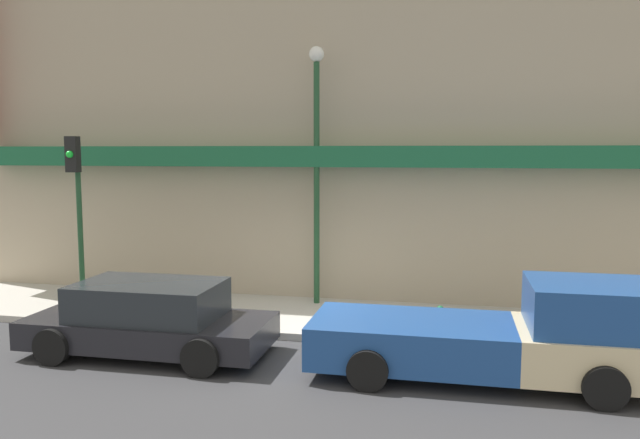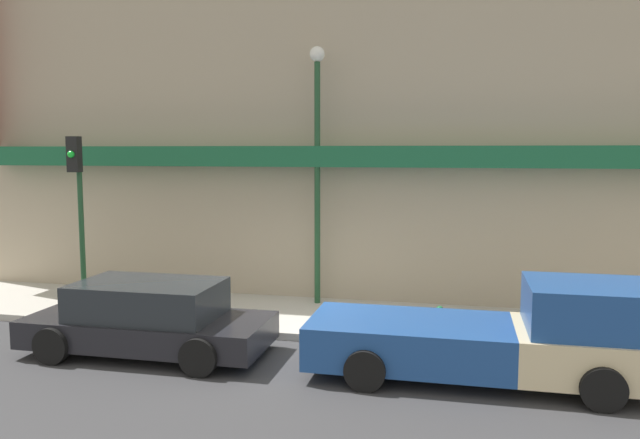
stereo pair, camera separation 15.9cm
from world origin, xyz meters
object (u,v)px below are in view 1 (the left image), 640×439
at_px(pickup_truck, 506,336).
at_px(fire_hydrant, 440,321).
at_px(street_lamp, 317,147).
at_px(parked_car, 149,319).
at_px(traffic_light, 77,193).

bearing_deg(pickup_truck, fire_hydrant, 122.84).
height_order(pickup_truck, street_lamp, street_lamp).
height_order(parked_car, traffic_light, traffic_light).
bearing_deg(fire_hydrant, street_lamp, 144.38).
bearing_deg(traffic_light, pickup_truck, -12.34).
height_order(pickup_truck, fire_hydrant, pickup_truck).
bearing_deg(pickup_truck, parked_car, -178.59).
relative_size(street_lamp, traffic_light, 1.53).
relative_size(parked_car, fire_hydrant, 7.49).
relative_size(pickup_truck, parked_car, 1.25).
distance_m(parked_car, street_lamp, 5.65).
height_order(fire_hydrant, street_lamp, street_lamp).
distance_m(parked_car, fire_hydrant, 5.67).
bearing_deg(traffic_light, parked_car, -36.25).
distance_m(pickup_truck, parked_car, 6.48).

